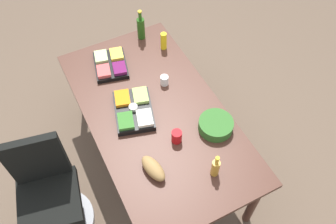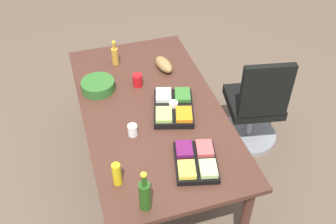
# 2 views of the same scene
# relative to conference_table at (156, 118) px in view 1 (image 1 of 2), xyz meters

# --- Properties ---
(ground_plane) EXTENTS (10.00, 10.00, 0.00)m
(ground_plane) POSITION_rel_conference_table_xyz_m (0.00, 0.00, -0.71)
(ground_plane) COLOR brown
(conference_table) EXTENTS (1.97, 1.07, 0.79)m
(conference_table) POSITION_rel_conference_table_xyz_m (0.00, 0.00, 0.00)
(conference_table) COLOR #48291E
(conference_table) RESTS_ON ground
(office_chair) EXTENTS (0.57, 0.56, 1.01)m
(office_chair) POSITION_rel_conference_table_xyz_m (0.12, -1.02, -0.31)
(office_chair) COLOR gray
(office_chair) RESTS_ON ground
(fruit_platter) EXTENTS (0.42, 0.36, 0.07)m
(fruit_platter) POSITION_rel_conference_table_xyz_m (-0.64, -0.13, 0.11)
(fruit_platter) COLOR black
(fruit_platter) RESTS_ON conference_table
(bread_loaf) EXTENTS (0.26, 0.16, 0.10)m
(bread_loaf) POSITION_rel_conference_table_xyz_m (0.47, -0.24, 0.13)
(bread_loaf) COLOR olive
(bread_loaf) RESTS_ON conference_table
(veggie_tray) EXTENTS (0.49, 0.40, 0.09)m
(veggie_tray) POSITION_rel_conference_table_xyz_m (-0.08, -0.16, 0.11)
(veggie_tray) COLOR black
(veggie_tray) RESTS_ON conference_table
(dressing_bottle) EXTENTS (0.08, 0.08, 0.23)m
(dressing_bottle) POSITION_rel_conference_table_xyz_m (0.68, 0.15, 0.17)
(dressing_bottle) COLOR gold
(dressing_bottle) RESTS_ON conference_table
(wine_bottle) EXTENTS (0.08, 0.08, 0.31)m
(wine_bottle) POSITION_rel_conference_table_xyz_m (-0.87, 0.27, 0.20)
(wine_bottle) COLOR #225015
(wine_bottle) RESTS_ON conference_table
(paper_cup) EXTENTS (0.09, 0.09, 0.09)m
(paper_cup) POSITION_rel_conference_table_xyz_m (-0.25, 0.21, 0.12)
(paper_cup) COLOR white
(paper_cup) RESTS_ON conference_table
(red_solo_cup) EXTENTS (0.10, 0.10, 0.11)m
(red_solo_cup) POSITION_rel_conference_table_xyz_m (0.31, 0.03, 0.13)
(red_solo_cup) COLOR red
(red_solo_cup) RESTS_ON conference_table
(mustard_bottle) EXTENTS (0.07, 0.07, 0.17)m
(mustard_bottle) POSITION_rel_conference_table_xyz_m (-0.65, 0.40, 0.17)
(mustard_bottle) COLOR yellow
(mustard_bottle) RESTS_ON conference_table
(salad_bowl) EXTENTS (0.28, 0.28, 0.09)m
(salad_bowl) POSITION_rel_conference_table_xyz_m (0.35, 0.36, 0.12)
(salad_bowl) COLOR #2E6425
(salad_bowl) RESTS_ON conference_table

